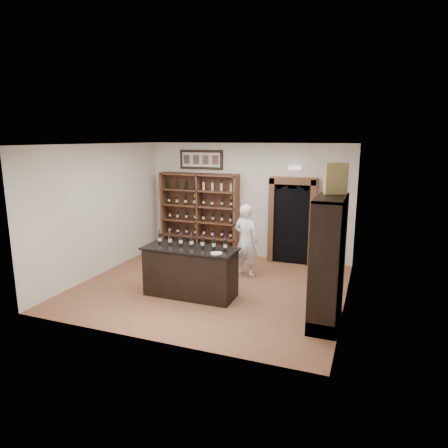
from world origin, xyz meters
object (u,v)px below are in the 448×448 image
Objects in this scene: counter_bottle_0 at (160,238)px; tasting_counter at (190,272)px; side_cabinet at (329,282)px; shopkeeper at (246,240)px; wine_crate at (336,178)px; wine_shelf at (200,213)px.

tasting_counter is at bearing -5.63° from counter_bottle_0.
side_cabinet is 1.31× the size of shopkeeper.
shopkeeper is 3.01m from wine_crate.
wine_crate reaches higher than shopkeeper.
wine_crate is (3.43, -0.04, 1.35)m from counter_bottle_0.
wine_shelf is 2.27m from shopkeeper.
side_cabinet is (3.44, -0.37, -0.35)m from counter_bottle_0.
side_cabinet is at bearing -40.21° from wine_shelf.
side_cabinet is 1.74m from wine_crate.
wine_crate is at bearing -0.59° from counter_bottle_0.
counter_bottle_0 is at bearing -82.44° from wine_shelf.
shopkeeper is at bearing 137.99° from side_cabinet.
wine_crate is (2.71, 0.04, 1.97)m from tasting_counter.
wine_shelf is 7.33× the size of counter_bottle_0.
counter_bottle_0 is (0.38, -2.86, 0.01)m from wine_shelf.
tasting_counter is 0.95m from counter_bottle_0.
counter_bottle_0 is 2.05m from shopkeeper.
wine_shelf is at bearing 139.79° from side_cabinet.
wine_shelf is 1.00× the size of side_cabinet.
wine_shelf is 2.89m from counter_bottle_0.
tasting_counter is 2.75m from side_cabinet.
counter_bottle_0 is 0.18× the size of shopkeeper.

